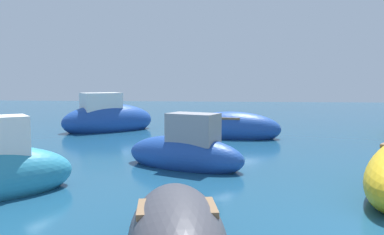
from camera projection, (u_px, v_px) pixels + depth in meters
moored_boat_1 at (108, 119)px, 17.44m from camera, size 4.49×4.14×2.14m
moored_boat_5 at (231, 128)px, 15.25m from camera, size 4.13×2.02×1.37m
moored_boat_7 at (185, 152)px, 9.89m from camera, size 3.58×2.37×1.69m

